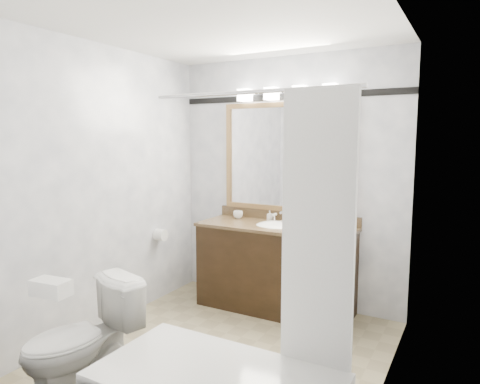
# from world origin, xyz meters

# --- Properties ---
(room) EXTENTS (2.42, 2.62, 2.52)m
(room) POSITION_xyz_m (0.00, 0.00, 1.25)
(room) COLOR #968A66
(room) RESTS_ON ground
(vanity) EXTENTS (1.53, 0.58, 0.97)m
(vanity) POSITION_xyz_m (0.00, 1.02, 0.44)
(vanity) COLOR black
(vanity) RESTS_ON ground
(mirror) EXTENTS (1.40, 0.04, 1.10)m
(mirror) POSITION_xyz_m (0.00, 1.28, 1.50)
(mirror) COLOR #A27A49
(mirror) RESTS_ON room
(vanity_light_bar) EXTENTS (1.02, 0.14, 0.12)m
(vanity_light_bar) POSITION_xyz_m (0.00, 1.23, 2.13)
(vanity_light_bar) COLOR silver
(vanity_light_bar) RESTS_ON room
(accent_stripe) EXTENTS (2.40, 0.01, 0.06)m
(accent_stripe) POSITION_xyz_m (0.00, 1.29, 2.10)
(accent_stripe) COLOR black
(accent_stripe) RESTS_ON room
(tp_roll) EXTENTS (0.11, 0.12, 0.12)m
(tp_roll) POSITION_xyz_m (-1.14, 0.66, 0.70)
(tp_roll) COLOR white
(tp_roll) RESTS_ON room
(toilet) EXTENTS (0.61, 0.83, 0.76)m
(toilet) POSITION_xyz_m (-0.50, -0.92, 0.38)
(toilet) COLOR white
(toilet) RESTS_ON ground
(tissue_box) EXTENTS (0.25, 0.15, 0.10)m
(tissue_box) POSITION_xyz_m (-0.50, -1.12, 0.81)
(tissue_box) COLOR white
(tissue_box) RESTS_ON toilet
(coffee_maker) EXTENTS (0.18, 0.23, 0.35)m
(coffee_maker) POSITION_xyz_m (0.46, 0.95, 1.03)
(coffee_maker) COLOR black
(coffee_maker) RESTS_ON vanity
(cup_left) EXTENTS (0.13, 0.13, 0.08)m
(cup_left) POSITION_xyz_m (-0.50, 1.16, 0.89)
(cup_left) COLOR white
(cup_left) RESTS_ON vanity
(soap_bottle_a) EXTENTS (0.05, 0.05, 0.10)m
(soap_bottle_a) POSITION_xyz_m (-0.16, 1.23, 0.90)
(soap_bottle_a) COLOR white
(soap_bottle_a) RESTS_ON vanity
(soap_bottle_b) EXTENTS (0.07, 0.07, 0.08)m
(soap_bottle_b) POSITION_xyz_m (0.21, 1.20, 0.89)
(soap_bottle_b) COLOR white
(soap_bottle_b) RESTS_ON vanity
(soap_bar) EXTENTS (0.08, 0.07, 0.02)m
(soap_bar) POSITION_xyz_m (0.02, 1.13, 0.86)
(soap_bar) COLOR beige
(soap_bar) RESTS_ON vanity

